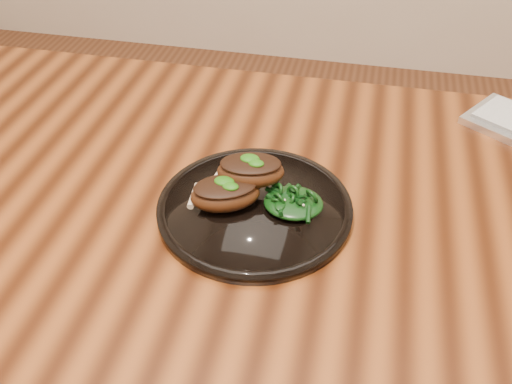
{
  "coord_description": "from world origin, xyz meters",
  "views": [
    {
      "loc": [
        0.08,
        -0.67,
        1.32
      ],
      "look_at": [
        -0.06,
        -0.03,
        0.78
      ],
      "focal_mm": 40.0,
      "sensor_mm": 36.0,
      "label": 1
    }
  ],
  "objects_px": {
    "desk": "(294,238)",
    "greens_heap": "(294,200)",
    "plate": "(255,208)",
    "lamb_chop_front": "(225,193)"
  },
  "relations": [
    {
      "from": "desk",
      "to": "greens_heap",
      "type": "distance_m",
      "value": 0.12
    },
    {
      "from": "plate",
      "to": "lamb_chop_front",
      "type": "xyz_separation_m",
      "value": [
        -0.04,
        -0.01,
        0.03
      ]
    },
    {
      "from": "lamb_chop_front",
      "to": "greens_heap",
      "type": "xyz_separation_m",
      "value": [
        0.1,
        0.02,
        -0.01
      ]
    },
    {
      "from": "desk",
      "to": "lamb_chop_front",
      "type": "distance_m",
      "value": 0.17
    },
    {
      "from": "desk",
      "to": "plate",
      "type": "distance_m",
      "value": 0.12
    },
    {
      "from": "desk",
      "to": "greens_heap",
      "type": "height_order",
      "value": "greens_heap"
    },
    {
      "from": "plate",
      "to": "greens_heap",
      "type": "distance_m",
      "value": 0.06
    },
    {
      "from": "desk",
      "to": "lamb_chop_front",
      "type": "bearing_deg",
      "value": -151.82
    },
    {
      "from": "plate",
      "to": "greens_heap",
      "type": "bearing_deg",
      "value": 5.19
    },
    {
      "from": "desk",
      "to": "greens_heap",
      "type": "relative_size",
      "value": 18.03
    }
  ]
}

